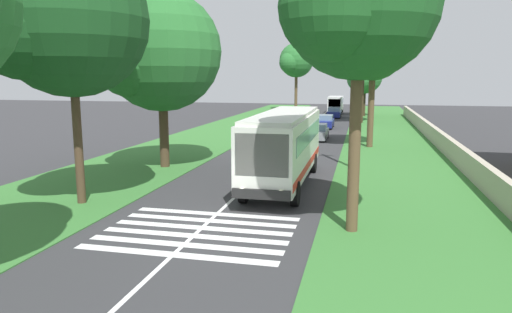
{
  "coord_description": "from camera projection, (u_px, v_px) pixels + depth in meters",
  "views": [
    {
      "loc": [
        -15.89,
        -5.67,
        5.54
      ],
      "look_at": [
        6.44,
        -0.54,
        1.6
      ],
      "focal_mm": 32.7,
      "sensor_mm": 36.0,
      "label": 1
    }
  ],
  "objects": [
    {
      "name": "grass_verge_right",
      "position": [
        401.0,
        163.0,
        30.04
      ],
      "size": [
        120.0,
        8.0,
        0.04
      ],
      "primitive_type": "cube",
      "color": "#387533",
      "rests_on": "ground"
    },
    {
      "name": "roadside_wall",
      "position": [
        445.0,
        144.0,
        33.98
      ],
      "size": [
        70.0,
        0.4,
        1.3
      ],
      "primitive_type": "cube",
      "color": "#B2A893",
      "rests_on": "grass_verge_right"
    },
    {
      "name": "zebra_crossing",
      "position": [
        198.0,
        232.0,
        16.85
      ],
      "size": [
        4.95,
        6.8,
        0.01
      ],
      "color": "silver",
      "rests_on": "ground"
    },
    {
      "name": "roadside_tree_right_0",
      "position": [
        362.0,
        49.0,
        54.75
      ],
      "size": [
        7.74,
        6.86,
        12.3
      ],
      "color": "#3D2D1E",
      "rests_on": "grass_verge_right"
    },
    {
      "name": "roadside_tree_left_0",
      "position": [
        69.0,
        24.0,
        19.46
      ],
      "size": [
        7.81,
        6.5,
        11.11
      ],
      "color": "#4C3826",
      "rests_on": "grass_verge_left"
    },
    {
      "name": "coach_bus",
      "position": [
        284.0,
        144.0,
        23.86
      ],
      "size": [
        11.16,
        2.62,
        3.73
      ],
      "color": "silver",
      "rests_on": "ground"
    },
    {
      "name": "roadside_tree_left_3",
      "position": [
        161.0,
        55.0,
        28.03
      ],
      "size": [
        8.72,
        7.17,
        10.57
      ],
      "color": "#4C3826",
      "rests_on": "grass_verge_left"
    },
    {
      "name": "trailing_car_3",
      "position": [
        334.0,
        113.0,
        63.39
      ],
      "size": [
        4.3,
        1.78,
        1.43
      ],
      "color": "navy",
      "rests_on": "ground"
    },
    {
      "name": "roadside_tree_right_2",
      "position": [
        364.0,
        78.0,
        64.79
      ],
      "size": [
        6.13,
        4.82,
        7.92
      ],
      "color": "#3D2D1E",
      "rests_on": "grass_verge_right"
    },
    {
      "name": "grass_verge_left",
      "position": [
        165.0,
        154.0,
        33.66
      ],
      "size": [
        120.0,
        8.0,
        0.04
      ],
      "primitive_type": "cube",
      "color": "#387533",
      "rests_on": "ground"
    },
    {
      "name": "roadside_tree_right_1",
      "position": [
        371.0,
        50.0,
        35.58
      ],
      "size": [
        5.87,
        4.97,
        10.1
      ],
      "color": "brown",
      "rests_on": "grass_verge_right"
    },
    {
      "name": "trailing_car_0",
      "position": [
        317.0,
        132.0,
        41.26
      ],
      "size": [
        4.3,
        1.78,
        1.43
      ],
      "color": "gray",
      "rests_on": "ground"
    },
    {
      "name": "ground",
      "position": [
        204.0,
        226.0,
        17.45
      ],
      "size": [
        160.0,
        160.0,
        0.0
      ],
      "primitive_type": "plane",
      "color": "#333335"
    },
    {
      "name": "trailing_car_1",
      "position": [
        325.0,
        122.0,
        50.73
      ],
      "size": [
        4.3,
        1.78,
        1.43
      ],
      "color": "navy",
      "rests_on": "ground"
    },
    {
      "name": "utility_pole",
      "position": [
        359.0,
        98.0,
        27.21
      ],
      "size": [
        0.24,
        1.4,
        8.2
      ],
      "color": "#473828",
      "rests_on": "grass_verge_right"
    },
    {
      "name": "trailing_car_2",
      "position": [
        304.0,
        115.0,
        59.01
      ],
      "size": [
        4.3,
        1.78,
        1.43
      ],
      "color": "gray",
      "rests_on": "ground"
    },
    {
      "name": "roadside_tree_right_3",
      "position": [
        356.0,
        6.0,
        15.69
      ],
      "size": [
        6.54,
        5.37,
        10.72
      ],
      "color": "brown",
      "rests_on": "grass_verge_right"
    },
    {
      "name": "centre_line",
      "position": [
        276.0,
        158.0,
        31.86
      ],
      "size": [
        110.0,
        0.16,
        0.01
      ],
      "primitive_type": "cube",
      "color": "silver",
      "rests_on": "ground"
    },
    {
      "name": "roadside_tree_left_2",
      "position": [
        296.0,
        61.0,
        76.03
      ],
      "size": [
        6.84,
        5.55,
        10.88
      ],
      "color": "brown",
      "rests_on": "grass_verge_left"
    },
    {
      "name": "trailing_minibus_0",
      "position": [
        336.0,
        103.0,
        71.18
      ],
      "size": [
        6.0,
        2.14,
        2.53
      ],
      "color": "silver",
      "rests_on": "ground"
    }
  ]
}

